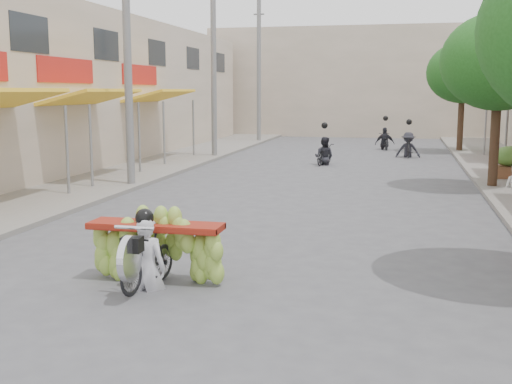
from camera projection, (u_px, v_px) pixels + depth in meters
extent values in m
plane|color=#525256|center=(141.00, 361.00, 7.05)|extent=(120.00, 120.00, 0.00)
cube|color=gray|center=(124.00, 172.00, 23.03)|extent=(4.00, 60.00, 0.12)
cylinder|color=slate|center=(67.00, 152.00, 17.67)|extent=(0.08, 0.08, 2.55)
cube|color=yellow|center=(92.00, 97.00, 20.71)|extent=(1.77, 4.00, 0.53)
cylinder|color=slate|center=(91.00, 148.00, 19.02)|extent=(0.08, 0.08, 2.55)
cylinder|color=slate|center=(139.00, 139.00, 22.49)|extent=(0.08, 0.08, 2.55)
cube|color=#B41D18|center=(66.00, 70.00, 20.77)|extent=(0.10, 3.50, 0.80)
cube|color=yellow|center=(160.00, 96.00, 26.48)|extent=(1.77, 4.00, 0.53)
cylinder|color=slate|center=(164.00, 134.00, 24.80)|extent=(0.08, 0.08, 2.55)
cylinder|color=slate|center=(193.00, 129.00, 28.27)|extent=(0.08, 0.08, 2.55)
cube|color=#B41D18|center=(140.00, 75.00, 26.54)|extent=(0.10, 3.50, 0.80)
cube|color=#1E2328|center=(29.00, 33.00, 18.69)|extent=(0.08, 2.00, 1.10)
cube|color=#1E2328|center=(106.00, 45.00, 23.50)|extent=(0.08, 2.00, 1.10)
cube|color=#1E2328|center=(157.00, 53.00, 28.32)|extent=(0.08, 2.00, 1.10)
cube|color=#1E2328|center=(193.00, 58.00, 33.13)|extent=(0.08, 2.00, 1.10)
cube|color=#1E2328|center=(219.00, 63.00, 37.95)|extent=(0.08, 2.00, 1.10)
cylinder|color=slate|center=(506.00, 138.00, 22.70)|extent=(0.08, 0.08, 2.55)
cylinder|color=slate|center=(497.00, 134.00, 24.82)|extent=(0.08, 0.08, 2.55)
cylinder|color=slate|center=(485.00, 129.00, 28.48)|extent=(0.08, 0.08, 2.55)
cube|color=#BFAD97|center=(363.00, 83.00, 43.09)|extent=(20.00, 6.00, 7.00)
cylinder|color=slate|center=(127.00, 55.00, 19.17)|extent=(0.24, 0.24, 8.00)
cylinder|color=slate|center=(214.00, 66.00, 27.84)|extent=(0.24, 0.24, 8.00)
cylinder|color=slate|center=(259.00, 72.00, 36.50)|extent=(0.24, 0.24, 8.00)
cube|color=slate|center=(259.00, 14.00, 36.00)|extent=(0.60, 0.08, 0.08)
cylinder|color=#3A2719|center=(495.00, 136.00, 19.09)|extent=(0.28, 0.28, 3.20)
ellipsoid|color=#1E5719|center=(499.00, 61.00, 18.75)|extent=(3.40, 3.40, 2.90)
cylinder|color=#3A2719|center=(461.00, 119.00, 30.64)|extent=(0.28, 0.28, 3.20)
ellipsoid|color=#1E5719|center=(463.00, 73.00, 30.30)|extent=(3.40, 3.40, 2.90)
cube|color=brown|center=(510.00, 170.00, 21.03)|extent=(1.20, 0.80, 0.50)
ellipsoid|color=#579136|center=(511.00, 153.00, 20.94)|extent=(1.20, 0.88, 0.66)
imported|color=black|center=(148.00, 259.00, 9.63)|extent=(0.67, 1.55, 0.88)
cylinder|color=silver|center=(130.00, 259.00, 8.97)|extent=(0.10, 0.66, 0.66)
cube|color=black|center=(132.00, 244.00, 9.04)|extent=(0.28, 0.22, 0.22)
cylinder|color=silver|center=(135.00, 228.00, 9.10)|extent=(0.60, 0.05, 0.05)
cube|color=maroon|center=(156.00, 226.00, 9.90)|extent=(2.10, 0.55, 0.10)
imported|color=silver|center=(145.00, 215.00, 9.47)|extent=(0.59, 0.44, 1.64)
sphere|color=black|center=(143.00, 162.00, 9.32)|extent=(0.28, 0.28, 0.28)
imported|color=black|center=(324.00, 155.00, 25.73)|extent=(0.84, 1.53, 0.82)
imported|color=#25262D|center=(324.00, 137.00, 25.62)|extent=(0.88, 0.64, 1.65)
sphere|color=black|center=(325.00, 125.00, 25.55)|extent=(0.26, 0.26, 0.26)
imported|color=black|center=(408.00, 147.00, 28.56)|extent=(0.51, 1.65, 0.96)
imported|color=#25262D|center=(409.00, 132.00, 28.46)|extent=(1.07, 0.58, 1.65)
sphere|color=black|center=(409.00, 122.00, 28.39)|extent=(0.26, 0.26, 0.26)
imported|color=black|center=(385.00, 142.00, 32.38)|extent=(0.76, 1.51, 0.81)
imported|color=#25262D|center=(385.00, 127.00, 32.27)|extent=(1.04, 0.69, 1.65)
sphere|color=black|center=(386.00, 118.00, 32.20)|extent=(0.26, 0.26, 0.26)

